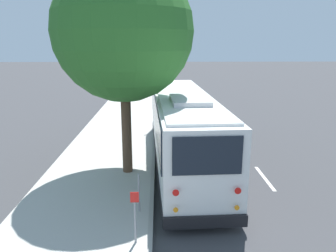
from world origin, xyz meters
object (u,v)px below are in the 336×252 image
parked_sedan_navy (169,102)px  parked_sedan_blue (168,90)px  parked_sedan_gray (165,82)px  sign_post_far (139,193)px  shuttle_bus (183,125)px  street_tree (123,21)px  sign_post_near (135,217)px

parked_sedan_navy → parked_sedan_blue: parked_sedan_navy is taller
parked_sedan_navy → parked_sedan_blue: bearing=-2.9°
parked_sedan_gray → parked_sedan_blue: bearing=177.8°
sign_post_far → parked_sedan_blue: bearing=-3.8°
shuttle_bus → parked_sedan_gray: 25.83m
parked_sedan_gray → sign_post_far: 30.34m
shuttle_bus → street_tree: (-1.04, 2.33, 4.26)m
parked_sedan_navy → sign_post_near: size_ratio=3.12×
parked_sedan_gray → parked_sedan_navy: bearing=176.3°
street_tree → parked_sedan_navy: bearing=-9.1°
parked_sedan_gray → sign_post_far: size_ratio=3.37×
sign_post_near → parked_sedan_navy: bearing=-4.6°
parked_sedan_navy → street_tree: 14.36m
sign_post_near → street_tree: bearing=7.3°
shuttle_bus → street_tree: size_ratio=1.29×
parked_sedan_navy → sign_post_far: bearing=173.2°
shuttle_bus → sign_post_far: (-4.49, 1.67, -0.98)m
street_tree → sign_post_near: 7.26m
parked_sedan_blue → street_tree: 21.19m
parked_sedan_navy → sign_post_near: (-18.22, 1.45, 0.30)m
parked_sedan_navy → sign_post_near: 18.28m
parked_sedan_gray → street_tree: 27.46m
parked_sedan_blue → street_tree: bearing=172.2°
parked_sedan_blue → sign_post_near: sign_post_near is taller
shuttle_bus → parked_sedan_blue: bearing=-2.2°
parked_sedan_navy → parked_sedan_gray: 13.72m
parked_sedan_blue → street_tree: (-20.36, 2.25, 5.44)m
street_tree → shuttle_bus: bearing=-66.0°
parked_sedan_gray → street_tree: street_tree is taller
parked_sedan_navy → parked_sedan_gray: size_ratio=1.06×
sign_post_near → sign_post_far: (1.64, 0.00, -0.11)m
street_tree → sign_post_far: (-3.46, -0.66, -5.25)m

